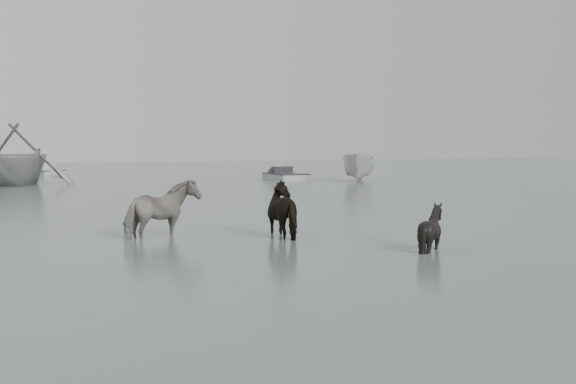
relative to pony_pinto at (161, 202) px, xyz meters
name	(u,v)px	position (x,y,z in m)	size (l,w,h in m)	color
ground	(331,244)	(2.74, -2.65, -0.74)	(140.00, 140.00, 0.00)	#4C5B56
pony_pinto	(161,202)	(0.00, 0.00, 0.00)	(0.79, 1.74, 1.47)	black
pony_dark	(290,203)	(2.55, -1.12, -0.03)	(1.40, 1.19, 1.41)	black
pony_black	(431,219)	(4.05, -4.16, -0.16)	(0.93, 1.05, 1.16)	black
rowboat_trail	(18,153)	(-0.96, 22.45, 0.84)	(5.17, 5.99, 3.16)	gray
boat_small	(359,166)	(15.99, 18.25, 0.12)	(1.67, 4.44, 1.71)	#B9B9B4
skiff_port	(286,173)	(13.01, 21.26, -0.36)	(4.48, 1.60, 0.75)	#9C9E9B
skiff_mid	(37,170)	(1.05, 32.80, -0.36)	(4.88, 1.60, 0.75)	#A0A2A0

